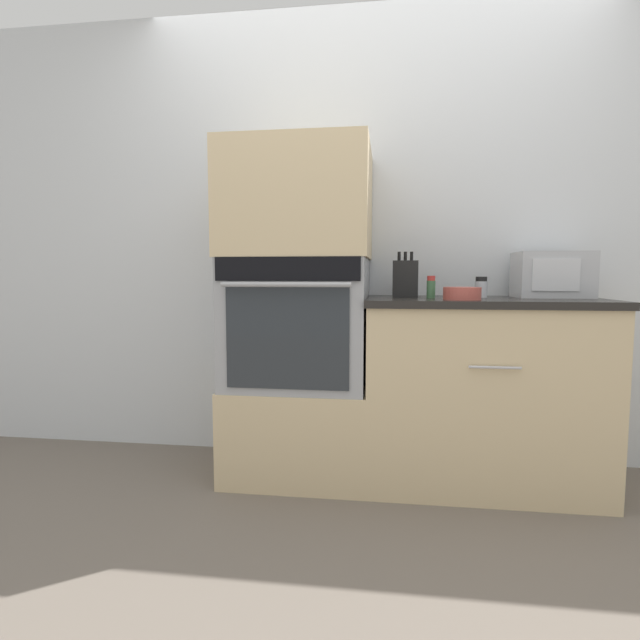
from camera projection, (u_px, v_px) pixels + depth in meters
ground_plane at (365, 501)px, 2.29m from camera, size 12.00×12.00×0.00m
wall_back at (372, 237)px, 2.80m from camera, size 8.00×0.05×2.50m
oven_cabinet_base at (299, 428)px, 2.62m from camera, size 0.72×0.60×0.47m
wall_oven at (299, 322)px, 2.56m from camera, size 0.70×0.64×0.65m
oven_cabinet_upper at (298, 203)px, 2.51m from camera, size 0.72×0.60×0.56m
counter_unit at (481, 391)px, 2.47m from camera, size 1.13×0.63×0.93m
microwave at (552, 275)px, 2.50m from camera, size 0.35×0.27×0.23m
knife_block at (405, 279)px, 2.51m from camera, size 0.12×0.12×0.23m
bowl at (462, 293)px, 2.28m from camera, size 0.17×0.17×0.06m
condiment_jar_near at (431, 287)px, 2.44m from camera, size 0.04×0.04×0.11m
condiment_jar_mid at (481, 287)px, 2.48m from camera, size 0.06×0.06×0.10m
condiment_jar_far at (407, 287)px, 2.68m from camera, size 0.05×0.05×0.10m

